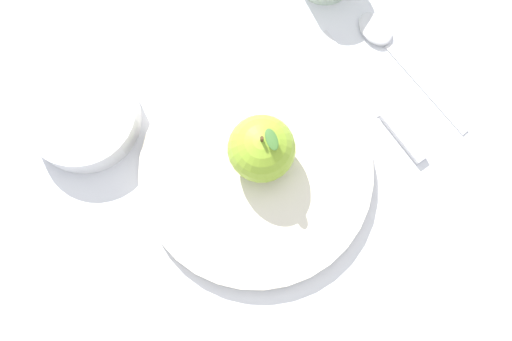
% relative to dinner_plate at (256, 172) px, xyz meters
% --- Properties ---
extents(ground_plane, '(2.40, 2.40, 0.00)m').
position_rel_dinner_plate_xyz_m(ground_plane, '(0.03, 0.02, -0.01)').
color(ground_plane, silver).
extents(dinner_plate, '(0.27, 0.27, 0.02)m').
position_rel_dinner_plate_xyz_m(dinner_plate, '(0.00, 0.00, 0.00)').
color(dinner_plate, silver).
rests_on(dinner_plate, ground_plane).
extents(apple, '(0.07, 0.07, 0.08)m').
position_rel_dinner_plate_xyz_m(apple, '(0.00, 0.02, 0.05)').
color(apple, '#8CB22D').
rests_on(apple, dinner_plate).
extents(side_bowl, '(0.13, 0.13, 0.04)m').
position_rel_dinner_plate_xyz_m(side_bowl, '(-0.21, 0.04, 0.01)').
color(side_bowl, white).
rests_on(side_bowl, ground_plane).
extents(knife, '(0.15, 0.15, 0.01)m').
position_rel_dinner_plate_xyz_m(knife, '(0.13, 0.10, -0.01)').
color(knife, silver).
rests_on(knife, ground_plane).
extents(spoon, '(0.15, 0.15, 0.01)m').
position_rel_dinner_plate_xyz_m(spoon, '(0.14, 0.18, -0.01)').
color(spoon, silver).
rests_on(spoon, ground_plane).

